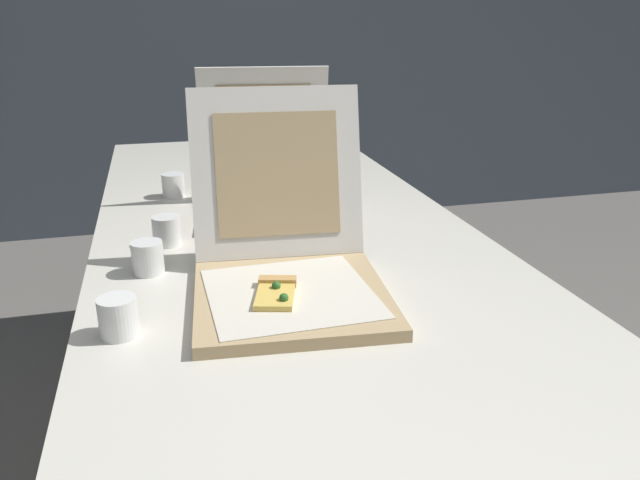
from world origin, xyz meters
The scene contains 7 objects.
table centered at (0.00, 0.67, 0.68)m, with size 0.89×2.43×0.73m.
pizza_box_front centered at (-0.07, 0.38, 0.78)m, with size 0.38×0.46×0.35m.
pizza_box_middle centered at (-0.01, 0.91, 0.78)m, with size 0.38×0.38×0.36m.
cup_white_mid centered at (-0.28, 0.70, 0.76)m, with size 0.06×0.06×0.07m, color white.
cup_white_near_left centered at (-0.36, 0.29, 0.76)m, with size 0.06×0.06×0.07m, color white.
cup_white_near_center centered at (-0.32, 0.54, 0.76)m, with size 0.06×0.06×0.07m, color white.
cup_white_far centered at (-0.25, 1.09, 0.76)m, with size 0.06×0.06×0.07m, color white.
Camera 1 is at (-0.28, -0.66, 1.22)m, focal length 35.17 mm.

